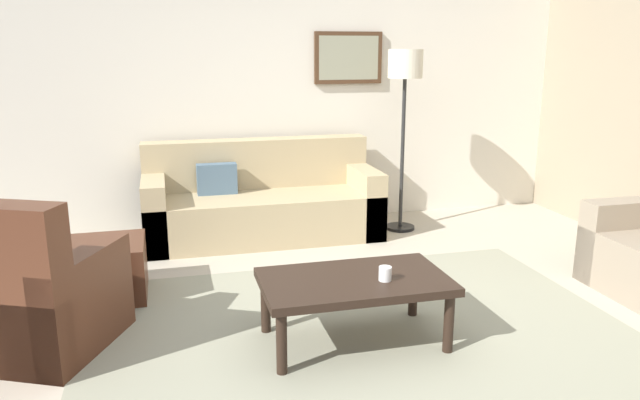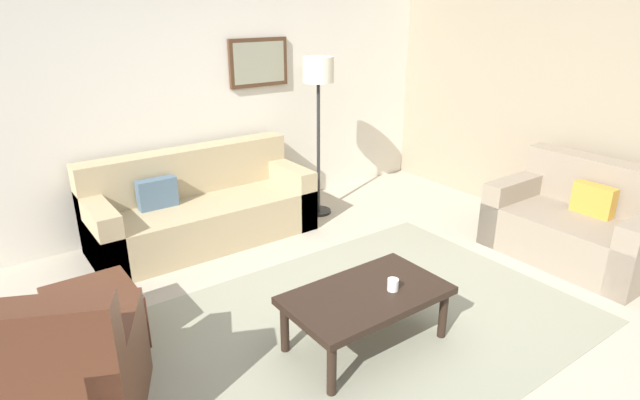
# 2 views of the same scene
# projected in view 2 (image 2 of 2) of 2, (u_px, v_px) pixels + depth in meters

# --- Properties ---
(ground_plane) EXTENTS (8.00, 8.00, 0.00)m
(ground_plane) POSITION_uv_depth(u_px,v_px,m) (355.00, 327.00, 3.79)
(ground_plane) COLOR #B2A893
(rear_partition) EXTENTS (6.00, 0.12, 2.80)m
(rear_partition) POSITION_uv_depth(u_px,v_px,m) (195.00, 89.00, 5.25)
(rear_partition) COLOR silver
(rear_partition) RESTS_ON ground_plane
(stone_feature_panel) EXTENTS (0.12, 5.20, 2.80)m
(stone_feature_panel) POSITION_uv_depth(u_px,v_px,m) (601.00, 95.00, 4.94)
(stone_feature_panel) COLOR gray
(stone_feature_panel) RESTS_ON ground_plane
(area_rug) EXTENTS (3.38, 2.31, 0.01)m
(area_rug) POSITION_uv_depth(u_px,v_px,m) (355.00, 326.00, 3.79)
(area_rug) COLOR gray
(area_rug) RESTS_ON ground_plane
(couch_main) EXTENTS (2.13, 0.86, 0.88)m
(couch_main) POSITION_uv_depth(u_px,v_px,m) (199.00, 210.00, 5.14)
(couch_main) COLOR tan
(couch_main) RESTS_ON ground_plane
(couch_loveseat) EXTENTS (0.92, 1.43, 0.88)m
(couch_loveseat) POSITION_uv_depth(u_px,v_px,m) (581.00, 225.00, 4.78)
(couch_loveseat) COLOR gray
(couch_loveseat) RESTS_ON ground_plane
(armchair_leather) EXTENTS (1.06, 1.06, 0.95)m
(armchair_leather) POSITION_uv_depth(u_px,v_px,m) (59.00, 388.00, 2.75)
(armchair_leather) COLOR #4C2819
(armchair_leather) RESTS_ON ground_plane
(ottoman) EXTENTS (0.56, 0.56, 0.40)m
(ottoman) POSITION_uv_depth(u_px,v_px,m) (95.00, 318.00, 3.54)
(ottoman) COLOR #4C2819
(ottoman) RESTS_ON ground_plane
(coffee_table) EXTENTS (1.10, 0.64, 0.41)m
(coffee_table) POSITION_uv_depth(u_px,v_px,m) (366.00, 299.00, 3.48)
(coffee_table) COLOR black
(coffee_table) RESTS_ON ground_plane
(cup) EXTENTS (0.08, 0.08, 0.08)m
(cup) POSITION_uv_depth(u_px,v_px,m) (393.00, 285.00, 3.47)
(cup) COLOR white
(cup) RESTS_ON coffee_table
(lamp_standing) EXTENTS (0.32, 0.32, 1.71)m
(lamp_standing) POSITION_uv_depth(u_px,v_px,m) (318.00, 87.00, 5.35)
(lamp_standing) COLOR black
(lamp_standing) RESTS_ON ground_plane
(framed_artwork) EXTENTS (0.69, 0.04, 0.50)m
(framed_artwork) POSITION_uv_depth(u_px,v_px,m) (259.00, 62.00, 5.49)
(framed_artwork) COLOR #472D1C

